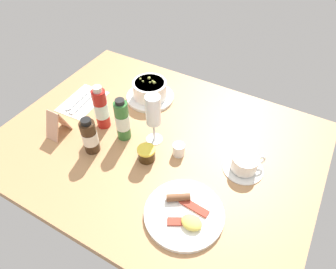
% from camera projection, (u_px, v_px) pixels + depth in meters
% --- Properties ---
extents(ground_plane, '(1.10, 0.84, 0.03)m').
position_uv_depth(ground_plane, '(158.00, 145.00, 1.10)').
color(ground_plane, '#B27F51').
extents(porridge_bowl, '(0.19, 0.19, 0.09)m').
position_uv_depth(porridge_bowl, '(150.00, 90.00, 1.23)').
color(porridge_bowl, white).
rests_on(porridge_bowl, ground_plane).
extents(cutlery_setting, '(0.14, 0.20, 0.01)m').
position_uv_depth(cutlery_setting, '(82.00, 101.00, 1.24)').
color(cutlery_setting, white).
rests_on(cutlery_setting, ground_plane).
extents(coffee_cup, '(0.13, 0.13, 0.06)m').
position_uv_depth(coffee_cup, '(245.00, 164.00, 0.98)').
color(coffee_cup, white).
rests_on(coffee_cup, ground_plane).
extents(creamer_jug, '(0.05, 0.04, 0.05)m').
position_uv_depth(creamer_jug, '(179.00, 149.00, 1.03)').
color(creamer_jug, white).
rests_on(creamer_jug, ground_plane).
extents(wine_glass, '(0.06, 0.06, 0.19)m').
position_uv_depth(wine_glass, '(153.00, 113.00, 1.00)').
color(wine_glass, white).
rests_on(wine_glass, ground_plane).
extents(jam_jar, '(0.06, 0.06, 0.05)m').
position_uv_depth(jam_jar, '(146.00, 154.00, 1.01)').
color(jam_jar, '#36230E').
rests_on(jam_jar, ground_plane).
extents(sauce_bottle_red, '(0.05, 0.05, 0.17)m').
position_uv_depth(sauce_bottle_red, '(101.00, 109.00, 1.09)').
color(sauce_bottle_red, '#B21E19').
rests_on(sauce_bottle_red, ground_plane).
extents(sauce_bottle_green, '(0.05, 0.05, 0.17)m').
position_uv_depth(sauce_bottle_green, '(122.00, 120.00, 1.05)').
color(sauce_bottle_green, '#337233').
rests_on(sauce_bottle_green, ground_plane).
extents(sauce_bottle_brown, '(0.05, 0.05, 0.14)m').
position_uv_depth(sauce_bottle_brown, '(90.00, 136.00, 1.02)').
color(sauce_bottle_brown, '#382314').
rests_on(sauce_bottle_brown, ground_plane).
extents(breakfast_plate, '(0.23, 0.23, 0.04)m').
position_uv_depth(breakfast_plate, '(185.00, 214.00, 0.87)').
color(breakfast_plate, white).
rests_on(breakfast_plate, ground_plane).
extents(menu_card, '(0.05, 0.08, 0.10)m').
position_uv_depth(menu_card, '(56.00, 123.00, 1.08)').
color(menu_card, tan).
rests_on(menu_card, ground_plane).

